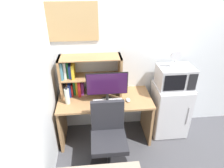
% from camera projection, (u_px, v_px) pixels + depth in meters
% --- Properties ---
extents(wall_back, '(6.40, 0.04, 2.60)m').
position_uv_depth(wall_back, '(187.00, 50.00, 3.01)').
color(wall_back, silver).
rests_on(wall_back, ground_plane).
extents(wall_left, '(0.04, 4.40, 2.60)m').
position_uv_depth(wall_left, '(13.00, 135.00, 1.43)').
color(wall_left, silver).
rests_on(wall_left, ground_plane).
extents(desk, '(1.34, 0.63, 0.73)m').
position_uv_depth(desk, '(105.00, 110.00, 3.00)').
color(desk, '#997047').
rests_on(desk, ground_plane).
extents(hutch_bookshelf, '(0.88, 0.30, 0.58)m').
position_uv_depth(hutch_bookshelf, '(81.00, 76.00, 2.88)').
color(hutch_bookshelf, '#997047').
rests_on(hutch_bookshelf, desk).
extents(monitor, '(0.57, 0.20, 0.44)m').
position_uv_depth(monitor, '(107.00, 86.00, 2.71)').
color(monitor, black).
rests_on(monitor, desk).
extents(keyboard, '(0.41, 0.13, 0.02)m').
position_uv_depth(keyboard, '(108.00, 101.00, 2.81)').
color(keyboard, silver).
rests_on(keyboard, desk).
extents(computer_mouse, '(0.06, 0.10, 0.04)m').
position_uv_depth(computer_mouse, '(128.00, 100.00, 2.82)').
color(computer_mouse, silver).
rests_on(computer_mouse, desk).
extents(water_bottle, '(0.07, 0.07, 0.25)m').
position_uv_depth(water_bottle, '(67.00, 96.00, 2.72)').
color(water_bottle, silver).
rests_on(water_bottle, desk).
extents(mini_fridge, '(0.54, 0.49, 0.85)m').
position_uv_depth(mini_fridge, '(169.00, 109.00, 3.17)').
color(mini_fridge, silver).
rests_on(mini_fridge, ground_plane).
extents(microwave, '(0.50, 0.38, 0.31)m').
position_uv_depth(microwave, '(175.00, 77.00, 2.89)').
color(microwave, '#ADADB2').
rests_on(microwave, mini_fridge).
extents(desk_fan, '(0.15, 0.11, 0.25)m').
position_uv_depth(desk_fan, '(176.00, 58.00, 2.74)').
color(desk_fan, silver).
rests_on(desk_fan, microwave).
extents(desk_chair, '(0.51, 0.51, 0.93)m').
position_uv_depth(desk_chair, '(109.00, 141.00, 2.60)').
color(desk_chair, black).
rests_on(desk_chair, ground_plane).
extents(wall_corkboard, '(0.68, 0.02, 0.51)m').
position_uv_depth(wall_corkboard, '(73.00, 22.00, 2.62)').
color(wall_corkboard, tan).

